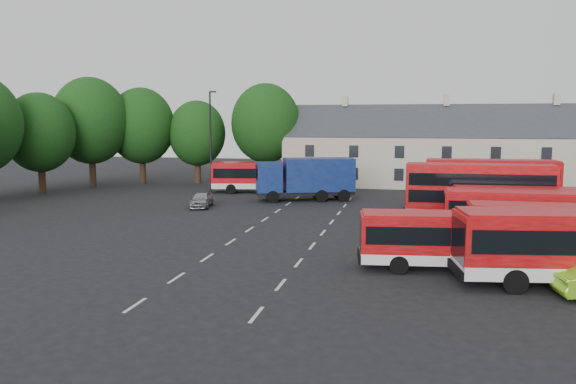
% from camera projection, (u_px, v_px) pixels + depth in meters
% --- Properties ---
extents(ground, '(140.00, 140.00, 0.00)m').
position_uv_depth(ground, '(241.00, 235.00, 35.80)').
color(ground, black).
rests_on(ground, ground).
extents(lane_markings, '(5.15, 33.80, 0.01)m').
position_uv_depth(lane_markings, '(286.00, 231.00, 37.19)').
color(lane_markings, beige).
rests_on(lane_markings, ground).
extents(treeline, '(29.92, 32.59, 12.01)m').
position_uv_depth(treeline, '(105.00, 126.00, 58.18)').
color(treeline, black).
rests_on(treeline, ground).
extents(terrace_houses, '(35.70, 7.13, 10.06)m').
position_uv_depth(terrace_houses, '(445.00, 152.00, 61.32)').
color(terrace_houses, beige).
rests_on(terrace_houses, ground).
extents(bus_row_b, '(10.21, 3.52, 2.83)m').
position_uv_depth(bus_row_b, '(464.00, 236.00, 27.22)').
color(bus_row_b, silver).
rests_on(bus_row_b, ground).
extents(bus_row_c, '(9.89, 2.45, 2.79)m').
position_uv_depth(bus_row_c, '(564.00, 226.00, 30.11)').
color(bus_row_c, silver).
rests_on(bus_row_c, ground).
extents(bus_row_d, '(10.71, 2.61, 3.02)m').
position_uv_depth(bus_row_d, '(535.00, 211.00, 34.07)').
color(bus_row_d, silver).
rests_on(bus_row_d, ground).
extents(bus_row_e, '(10.30, 2.90, 2.88)m').
position_uv_depth(bus_row_e, '(533.00, 205.00, 37.08)').
color(bus_row_e, silver).
rests_on(bus_row_e, ground).
extents(bus_dd_south, '(10.28, 2.55, 4.20)m').
position_uv_depth(bus_dd_south, '(478.00, 189.00, 40.26)').
color(bus_dd_south, silver).
rests_on(bus_dd_south, ground).
extents(bus_dd_north, '(10.25, 2.77, 4.17)m').
position_uv_depth(bus_dd_north, '(491.00, 182.00, 45.10)').
color(bus_dd_north, silver).
rests_on(bus_dd_north, ground).
extents(bus_north, '(11.23, 4.51, 3.10)m').
position_uv_depth(bus_north, '(267.00, 174.00, 56.78)').
color(bus_north, silver).
rests_on(bus_north, ground).
extents(box_truck, '(9.24, 5.66, 3.86)m').
position_uv_depth(box_truck, '(306.00, 177.00, 51.20)').
color(box_truck, black).
rests_on(box_truck, ground).
extents(silver_car, '(2.26, 4.15, 1.34)m').
position_uv_depth(silver_car, '(202.00, 199.00, 47.36)').
color(silver_car, '#9B9EA2').
rests_on(silver_car, ground).
extents(lamppost, '(0.71, 0.35, 10.19)m').
position_uv_depth(lamppost, '(211.00, 139.00, 55.81)').
color(lamppost, black).
rests_on(lamppost, ground).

